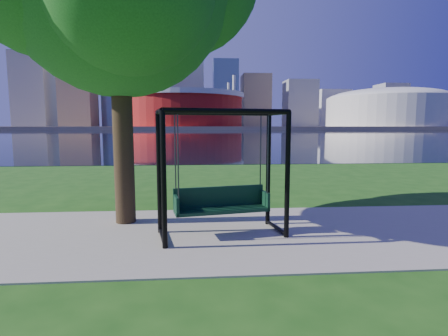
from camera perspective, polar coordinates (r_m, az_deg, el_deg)
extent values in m
plane|color=#1E5114|center=(7.53, 0.91, -9.61)|extent=(900.00, 900.00, 0.00)
cube|color=#9E937F|center=(7.05, 1.30, -10.64)|extent=(120.00, 4.00, 0.03)
cube|color=black|center=(109.21, -4.09, 5.71)|extent=(900.00, 180.00, 0.02)
cube|color=#937F60|center=(313.19, -4.33, 6.61)|extent=(900.00, 228.00, 2.00)
cylinder|color=maroon|center=(242.61, -6.71, 9.36)|extent=(80.00, 80.00, 22.00)
cylinder|color=silver|center=(243.23, -6.74, 11.59)|extent=(83.00, 83.00, 3.00)
cylinder|color=silver|center=(262.73, 0.75, 10.30)|extent=(2.00, 2.00, 32.00)
cylinder|color=silver|center=(265.06, -13.80, 10.07)|extent=(2.00, 2.00, 32.00)
cylinder|color=silver|center=(227.71, -15.37, 10.59)|extent=(2.00, 2.00, 32.00)
cylinder|color=silver|center=(224.99, 1.63, 10.88)|extent=(2.00, 2.00, 32.00)
cylinder|color=beige|center=(277.78, 25.09, 8.24)|extent=(84.00, 84.00, 20.00)
ellipsoid|color=beige|center=(278.25, 25.19, 10.09)|extent=(84.00, 84.00, 15.12)
cube|color=gray|center=(347.81, -28.60, 11.11)|extent=(28.00, 28.00, 62.00)
cube|color=#998466|center=(325.82, -22.85, 14.05)|extent=(26.00, 26.00, 88.00)
cube|color=slate|center=(342.64, -16.59, 14.51)|extent=(30.00, 24.00, 95.00)
cube|color=gray|center=(316.70, -11.84, 13.20)|extent=(24.00, 24.00, 72.00)
cube|color=silver|center=(344.63, -6.11, 13.44)|extent=(32.00, 28.00, 80.00)
cube|color=slate|center=(319.54, 0.21, 12.02)|extent=(22.00, 22.00, 58.00)
cube|color=#998466|center=(337.67, 5.17, 10.86)|extent=(26.00, 26.00, 48.00)
cube|color=gray|center=(336.74, 12.29, 10.24)|extent=(28.00, 24.00, 42.00)
cube|color=silver|center=(373.19, 17.13, 9.28)|extent=(30.00, 26.00, 36.00)
cube|color=gray|center=(376.73, 25.46, 9.21)|extent=(24.00, 24.00, 40.00)
cube|color=#998466|center=(410.21, 29.29, 8.19)|extent=(26.00, 26.00, 32.00)
sphere|color=#998466|center=(335.53, -23.25, 22.11)|extent=(10.00, 10.00, 10.00)
cylinder|color=black|center=(6.02, -9.81, -2.20)|extent=(0.11, 0.11, 2.40)
cylinder|color=black|center=(6.63, 10.32, -1.38)|extent=(0.11, 0.11, 2.40)
cylinder|color=black|center=(6.94, -10.55, -1.02)|extent=(0.11, 0.11, 2.40)
cylinder|color=black|center=(7.48, 7.23, -0.39)|extent=(0.11, 0.11, 2.40)
cylinder|color=black|center=(6.16, 0.77, 9.29)|extent=(2.27, 0.52, 0.09)
cylinder|color=black|center=(7.07, -1.35, 8.98)|extent=(2.27, 0.52, 0.09)
cylinder|color=black|center=(6.42, -10.43, 9.08)|extent=(0.27, 0.94, 0.09)
cylinder|color=black|center=(6.73, -10.00, -11.00)|extent=(0.25, 0.94, 0.08)
cylinder|color=black|center=(7.00, 8.86, 8.92)|extent=(0.27, 0.94, 0.09)
cylinder|color=black|center=(7.28, 8.53, -9.58)|extent=(0.25, 0.94, 0.08)
cube|color=black|center=(6.80, -0.35, -6.87)|extent=(1.88, 0.80, 0.06)
cube|color=black|center=(6.94, -0.78, -4.65)|extent=(1.80, 0.39, 0.40)
cube|color=black|center=(6.60, -7.80, -6.05)|extent=(0.14, 0.47, 0.35)
cube|color=black|center=(7.04, 6.62, -5.23)|extent=(0.14, 0.47, 0.35)
cylinder|color=#3A3A40|center=(6.27, -7.52, 1.81)|extent=(0.03, 0.03, 1.51)
cylinder|color=#3A3A40|center=(6.72, 7.17, 2.14)|extent=(0.03, 0.03, 1.51)
cylinder|color=#3A3A40|center=(6.66, -7.96, 2.09)|extent=(0.03, 0.03, 1.51)
cylinder|color=#3A3A40|center=(7.08, 5.99, 2.40)|extent=(0.03, 0.03, 1.51)
cylinder|color=black|center=(7.84, -16.20, 6.70)|extent=(0.43, 0.43, 4.30)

